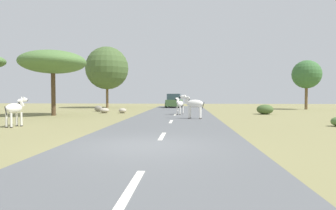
% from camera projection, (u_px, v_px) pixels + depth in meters
% --- Properties ---
extents(ground_plane, '(90.00, 90.00, 0.00)m').
position_uv_depth(ground_plane, '(144.00, 147.00, 8.88)').
color(ground_plane, olive).
extents(road, '(6.00, 64.00, 0.05)m').
position_uv_depth(road, '(157.00, 146.00, 8.85)').
color(road, '#56595B').
rests_on(road, ground_plane).
extents(lane_markings, '(0.16, 56.00, 0.01)m').
position_uv_depth(lane_markings, '(153.00, 152.00, 7.85)').
color(lane_markings, silver).
rests_on(lane_markings, road).
extents(zebra_0, '(0.79, 1.43, 1.42)m').
position_uv_depth(zebra_0, '(180.00, 104.00, 23.08)').
color(zebra_0, silver).
rests_on(zebra_0, road).
extents(zebra_1, '(1.69, 0.74, 1.63)m').
position_uv_depth(zebra_1, '(193.00, 104.00, 18.94)').
color(zebra_1, silver).
rests_on(zebra_1, road).
extents(zebra_2, '(0.58, 1.64, 1.55)m').
position_uv_depth(zebra_2, '(15.00, 109.00, 14.49)').
color(zebra_2, silver).
rests_on(zebra_2, ground_plane).
extents(car_0, '(2.26, 4.45, 1.74)m').
position_uv_depth(car_0, '(174.00, 101.00, 36.69)').
color(car_0, '#476B38').
rests_on(car_0, road).
extents(tree_0, '(3.18, 3.18, 5.55)m').
position_uv_depth(tree_0, '(307.00, 75.00, 32.07)').
color(tree_0, brown).
rests_on(tree_0, ground_plane).
extents(tree_1, '(5.43, 5.43, 7.78)m').
position_uv_depth(tree_1, '(107.00, 68.00, 36.32)').
color(tree_1, brown).
rests_on(tree_1, ground_plane).
extents(tree_3, '(5.10, 5.10, 5.11)m').
position_uv_depth(tree_3, '(53.00, 62.00, 22.40)').
color(tree_3, '#4C3823').
rests_on(tree_3, ground_plane).
extents(bush_1, '(1.37, 1.24, 0.82)m').
position_uv_depth(bush_1, '(265.00, 109.00, 24.06)').
color(bush_1, '#425B2D').
rests_on(bush_1, ground_plane).
extents(rock_0, '(0.84, 0.81, 0.47)m').
position_uv_depth(rock_0, '(104.00, 110.00, 25.73)').
color(rock_0, '#A89E8C').
rests_on(rock_0, ground_plane).
extents(rock_2, '(0.68, 0.63, 0.45)m').
position_uv_depth(rock_2, '(122.00, 111.00, 25.63)').
color(rock_2, '#A89E8C').
rests_on(rock_2, ground_plane).
extents(rock_3, '(0.78, 0.58, 0.59)m').
position_uv_depth(rock_3, '(98.00, 109.00, 28.06)').
color(rock_3, gray).
rests_on(rock_3, ground_plane).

